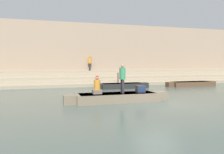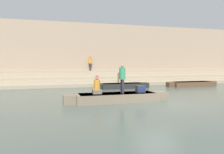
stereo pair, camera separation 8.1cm
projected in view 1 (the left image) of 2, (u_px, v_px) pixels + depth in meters
The scene contains 11 objects.
ground_plane at pixel (157, 104), 12.40m from camera, with size 120.00×120.00×0.00m, color #47544C.
ghat_steps at pixel (106, 80), 23.51m from camera, with size 36.00×2.82×1.52m.
back_wall at pixel (102, 54), 24.90m from camera, with size 34.20×1.28×6.72m.
rowboat_main at pixel (118, 97), 13.11m from camera, with size 6.39×1.56×0.52m.
person_standing at pixel (122, 77), 12.99m from camera, with size 0.37×0.37×1.73m.
person_rowing at pixel (97, 87), 12.73m from camera, with size 0.52×0.40×1.09m.
tv_set at pixel (140, 89), 13.39m from camera, with size 0.52×0.45×0.42m.
moored_boat_shore at pixel (122, 86), 20.22m from camera, with size 5.12×1.29×0.47m.
moored_boat_distant at pixel (191, 84), 22.08m from camera, with size 5.47×1.29×0.47m.
mooring_post at pixel (118, 80), 21.40m from camera, with size 0.17×0.17×1.40m, color brown.
person_on_steps at pixel (90, 62), 23.67m from camera, with size 0.37×0.37×1.61m.
Camera 1 is at (-5.88, -11.09, 2.29)m, focal length 35.00 mm.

